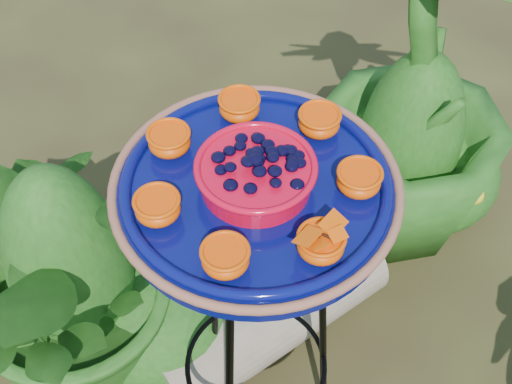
% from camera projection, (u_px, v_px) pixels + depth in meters
% --- Properties ---
extents(tripod_stand, '(0.36, 0.36, 0.88)m').
position_uv_depth(tripod_stand, '(256.00, 311.00, 1.42)').
color(tripod_stand, black).
rests_on(tripod_stand, ground).
extents(feeder_dish, '(0.50, 0.50, 0.10)m').
position_uv_depth(feeder_dish, '(256.00, 186.00, 1.12)').
color(feeder_dish, '#070B55').
rests_on(feeder_dish, tripod_stand).
extents(driftwood_log, '(0.68, 0.28, 0.22)m').
position_uv_depth(driftwood_log, '(268.00, 315.00, 1.90)').
color(driftwood_log, gray).
rests_on(driftwood_log, ground).
extents(shrub_back_left, '(0.93, 0.88, 0.81)m').
position_uv_depth(shrub_back_left, '(69.00, 263.00, 1.65)').
color(shrub_back_left, '#1E4F15').
rests_on(shrub_back_left, ground).
extents(shrub_back_right, '(0.77, 0.77, 0.98)m').
position_uv_depth(shrub_back_right, '(420.00, 99.00, 1.89)').
color(shrub_back_right, '#1E4F15').
rests_on(shrub_back_right, ground).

